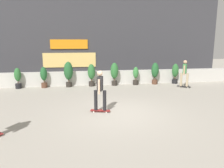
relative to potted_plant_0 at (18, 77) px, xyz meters
The scene contains 13 objects.
ground_plane 7.57m from the potted_plant_0, 47.37° to the right, with size 48.00×48.00×0.00m, color #A8A093.
planter_wall 5.13m from the potted_plant_0, ahead, with size 18.00×0.40×0.90m, color beige.
building_backdrop 7.24m from the potted_plant_0, 41.07° to the left, with size 20.00×2.08×6.50m.
potted_plant_0 is the anchor object (origin of this frame).
potted_plant_1 1.52m from the potted_plant_0, ahead, with size 0.41×0.41×1.29m.
potted_plant_2 3.02m from the potted_plant_0, ahead, with size 0.56×0.56×1.59m.
potted_plant_3 4.44m from the potted_plant_0, ahead, with size 0.47×0.47×1.41m.
potted_plant_4 5.92m from the potted_plant_0, ahead, with size 0.50×0.50×1.47m.
potted_plant_5 7.34m from the potted_plant_0, ahead, with size 0.36×0.36×1.18m.
potted_plant_6 8.66m from the potted_plant_0, ahead, with size 0.48×0.48×1.44m.
potted_plant_7 10.09m from the potted_plant_0, ahead, with size 0.44×0.44×1.34m.
skater_by_wall_left 6.89m from the potted_plant_0, 50.01° to the right, with size 0.82×0.54×1.70m.
skater_by_wall_right 10.16m from the potted_plant_0, ahead, with size 0.77×0.62×1.70m.
Camera 1 is at (-1.57, -8.22, 2.83)m, focal length 35.12 mm.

